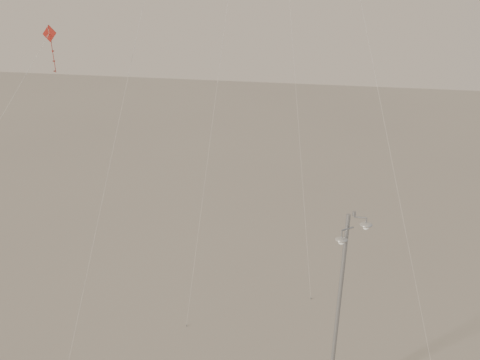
# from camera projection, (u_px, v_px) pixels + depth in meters

# --- Properties ---
(street_lamp) EXTENTS (1.50, 0.95, 9.29)m
(street_lamp) POSITION_uv_depth(u_px,v_px,m) (341.00, 306.00, 28.28)
(street_lamp) COLOR #94979D
(street_lamp) RESTS_ON ground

